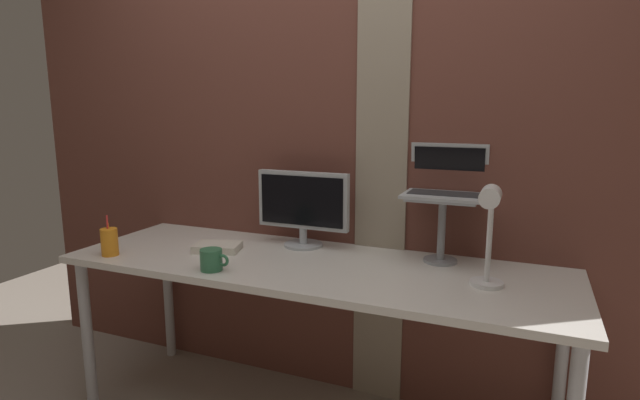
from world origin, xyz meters
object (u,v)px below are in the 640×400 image
at_px(monitor, 303,204).
at_px(coffee_mug, 212,260).
at_px(pen_cup, 109,242).
at_px(desk_lamp, 489,226).
at_px(laptop, 446,182).

distance_m(monitor, coffee_mug, 0.52).
xyz_separation_m(monitor, pen_cup, (-0.72, -0.46, -0.14)).
xyz_separation_m(desk_lamp, coffee_mug, (-1.03, -0.19, -0.19)).
height_order(laptop, pen_cup, laptop).
distance_m(monitor, pen_cup, 0.87).
bearing_deg(coffee_mug, pen_cup, 179.99).
bearing_deg(pen_cup, laptop, 21.07).
bearing_deg(pen_cup, monitor, 32.54).
bearing_deg(laptop, desk_lamp, -58.67).
xyz_separation_m(monitor, coffee_mug, (-0.19, -0.46, -0.16)).
height_order(monitor, coffee_mug, monitor).
distance_m(laptop, pen_cup, 1.48).
xyz_separation_m(pen_cup, coffee_mug, (0.53, -0.00, -0.02)).
bearing_deg(laptop, monitor, -174.44).
distance_m(laptop, coffee_mug, 1.02).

